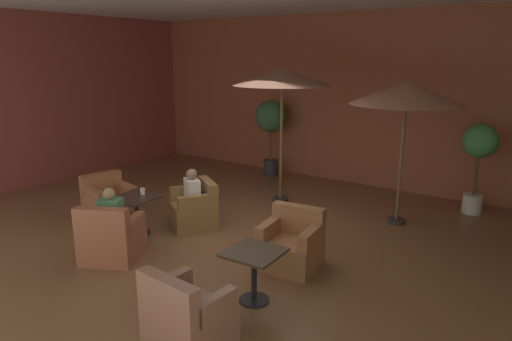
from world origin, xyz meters
The scene contains 17 objects.
ground_plane centered at (0.00, 0.00, -0.01)m, with size 11.39×8.26×0.02m, color brown.
wall_back_brick centered at (0.00, 4.09, 1.95)m, with size 11.39×0.08×3.91m, color #975036.
wall_left_accent centered at (-5.65, 0.00, 1.95)m, with size 0.08×8.26×3.91m, color #94443B.
cafe_table_front_left centered at (-1.42, -1.07, 0.50)m, with size 0.74×0.74×0.66m.
armchair_front_left_north centered at (-2.41, -0.88, 0.31)m, with size 0.92×0.90×0.83m.
armchair_front_left_east centered at (-0.94, -1.96, 0.32)m, with size 1.06×1.07×0.89m.
armchair_front_left_south centered at (-0.87, -0.23, 0.31)m, with size 1.04×1.03×0.82m.
cafe_table_front_right centered at (1.47, -1.71, 0.50)m, with size 0.68×0.68×0.66m.
armchair_front_right_north centered at (1.39, -2.81, 0.31)m, with size 0.85×0.76×0.84m.
armchair_front_right_east centered at (1.34, -0.61, 0.31)m, with size 0.88×0.85×0.84m.
patio_umbrella_tall_red centered at (2.01, 1.99, 2.32)m, with size 1.92×1.92×2.54m.
patio_umbrella_center_beige centered at (-0.40, 1.86, 2.52)m, with size 1.96×1.96×2.71m.
potted_tree_left_corner centered at (3.01, 3.37, 1.21)m, with size 0.64×0.64×1.73m.
potted_tree_mid_right centered at (-1.75, 3.51, 1.38)m, with size 0.78×0.78×1.89m.
patron_blue_shirt centered at (-0.96, -1.92, 0.71)m, with size 0.40×0.37×0.68m.
patron_by_window centered at (-0.89, -0.26, 0.70)m, with size 0.43×0.38×0.62m.
iced_drink_cup centered at (-1.41, -0.92, 0.72)m, with size 0.08×0.08×0.11m, color white.
Camera 1 is at (4.43, -5.84, 2.95)m, focal length 31.99 mm.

